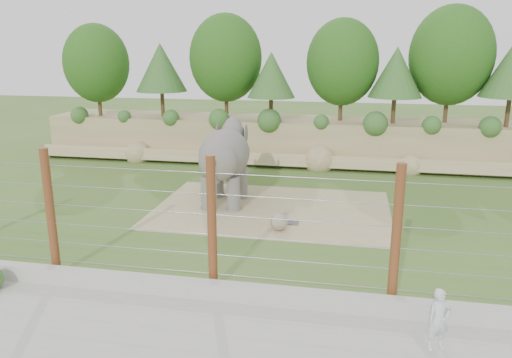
% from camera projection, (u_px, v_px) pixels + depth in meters
% --- Properties ---
extents(ground, '(90.00, 90.00, 0.00)m').
position_uv_depth(ground, '(246.00, 234.00, 18.76)').
color(ground, '#3C6124').
rests_on(ground, ground).
extents(back_embankment, '(30.00, 5.52, 8.77)m').
position_uv_depth(back_embankment, '(300.00, 95.00, 29.62)').
color(back_embankment, '#8E7F59').
rests_on(back_embankment, ground).
extents(dirt_patch, '(10.00, 7.00, 0.02)m').
position_uv_depth(dirt_patch, '(272.00, 209.00, 21.50)').
color(dirt_patch, tan).
rests_on(dirt_patch, ground).
extents(drain_grate, '(1.00, 0.60, 0.03)m').
position_uv_depth(drain_grate, '(286.00, 222.00, 19.90)').
color(drain_grate, '#262628').
rests_on(drain_grate, dirt_patch).
extents(elephant, '(2.01, 4.38, 3.49)m').
position_uv_depth(elephant, '(225.00, 165.00, 21.88)').
color(elephant, '#56524C').
rests_on(elephant, ground).
extents(stone_ball, '(0.67, 0.67, 0.67)m').
position_uv_depth(stone_ball, '(279.00, 222.00, 18.98)').
color(stone_ball, gray).
rests_on(stone_ball, dirt_patch).
extents(retaining_wall, '(26.00, 0.35, 0.50)m').
position_uv_depth(retaining_wall, '(209.00, 290.00, 13.95)').
color(retaining_wall, '#A3A196').
rests_on(retaining_wall, ground).
extents(walkway, '(26.00, 4.00, 0.01)m').
position_uv_depth(walkway, '(186.00, 337.00, 12.12)').
color(walkway, '#A3A196').
rests_on(walkway, ground).
extents(barrier_fence, '(20.26, 0.26, 4.00)m').
position_uv_depth(barrier_fence, '(212.00, 225.00, 13.97)').
color(barrier_fence, brown).
rests_on(barrier_fence, ground).
extents(zookeeper, '(0.64, 0.54, 1.51)m').
position_uv_depth(zookeeper, '(439.00, 320.00, 11.47)').
color(zookeeper, '#A9AFB3').
rests_on(zookeeper, walkway).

